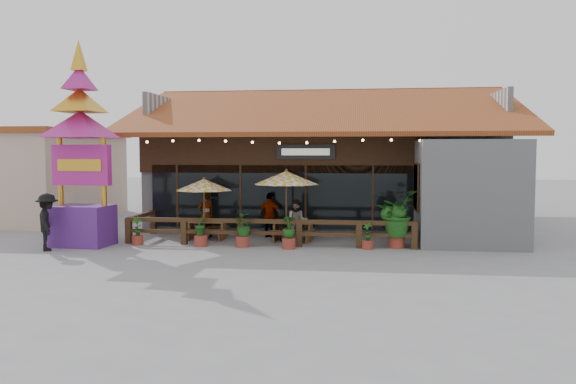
# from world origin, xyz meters

# --- Properties ---
(ground) EXTENTS (100.00, 100.00, 0.00)m
(ground) POSITION_xyz_m (0.00, 0.00, 0.00)
(ground) COLOR gray
(ground) RESTS_ON ground
(restaurant_building) EXTENTS (15.50, 14.73, 6.09)m
(restaurant_building) POSITION_xyz_m (0.26, 6.61, 2.21)
(restaurant_building) COLOR #B6B7BB
(restaurant_building) RESTS_ON ground
(patio_railing) EXTENTS (10.00, 2.60, 0.92)m
(patio_railing) POSITION_xyz_m (-2.25, -0.27, 0.61)
(patio_railing) COLOR #402B17
(patio_railing) RESTS_ON ground
(neighbor_building) EXTENTS (8.40, 8.40, 4.22)m
(neighbor_building) POSITION_xyz_m (-15.00, 6.00, 2.14)
(neighbor_building) COLOR #C5AA94
(neighbor_building) RESTS_ON ground
(umbrella_left) EXTENTS (2.34, 2.34, 2.28)m
(umbrella_left) POSITION_xyz_m (-4.15, 0.82, 1.99)
(umbrella_left) COLOR brown
(umbrella_left) RESTS_ON ground
(umbrella_right) EXTENTS (2.81, 2.81, 2.59)m
(umbrella_right) POSITION_xyz_m (-1.10, 0.81, 2.26)
(umbrella_right) COLOR brown
(umbrella_right) RESTS_ON ground
(picnic_table_left) EXTENTS (1.42, 1.23, 0.67)m
(picnic_table_left) POSITION_xyz_m (-4.03, 0.78, 0.45)
(picnic_table_left) COLOR brown
(picnic_table_left) RESTS_ON ground
(picnic_table_right) EXTENTS (1.54, 1.36, 0.70)m
(picnic_table_right) POSITION_xyz_m (-0.85, 0.73, 0.47)
(picnic_table_right) COLOR brown
(picnic_table_right) RESTS_ON ground
(thai_sign_tower) EXTENTS (2.94, 2.94, 7.45)m
(thai_sign_tower) POSITION_xyz_m (-7.85, -1.15, 3.94)
(thai_sign_tower) COLOR #54217B
(thai_sign_tower) RESTS_ON ground
(tropical_plant) EXTENTS (1.75, 1.82, 1.95)m
(tropical_plant) POSITION_xyz_m (2.74, -0.28, 1.12)
(tropical_plant) COLOR maroon
(tropical_plant) RESTS_ON ground
(diner_a) EXTENTS (0.75, 0.70, 1.71)m
(diner_a) POSITION_xyz_m (-4.21, 1.30, 0.86)
(diner_a) COLOR #382211
(diner_a) RESTS_ON ground
(diner_b) EXTENTS (0.79, 0.63, 1.54)m
(diner_b) POSITION_xyz_m (-0.64, 0.16, 0.77)
(diner_b) COLOR #382211
(diner_b) RESTS_ON ground
(diner_c) EXTENTS (1.07, 0.73, 1.68)m
(diner_c) POSITION_xyz_m (-1.80, 1.48, 0.84)
(diner_c) COLOR #382211
(diner_c) RESTS_ON ground
(pedestrian) EXTENTS (1.19, 1.39, 1.86)m
(pedestrian) POSITION_xyz_m (-8.50, -2.24, 0.93)
(pedestrian) COLOR black
(pedestrian) RESTS_ON ground
(planter_a) EXTENTS (0.39, 0.39, 0.97)m
(planter_a) POSITION_xyz_m (-6.09, -0.74, 0.41)
(planter_a) COLOR maroon
(planter_a) RESTS_ON ground
(planter_b) EXTENTS (0.46, 0.49, 1.12)m
(planter_b) POSITION_xyz_m (-3.83, -0.76, 0.50)
(planter_b) COLOR maroon
(planter_b) RESTS_ON ground
(planter_c) EXTENTS (0.86, 0.82, 1.12)m
(planter_c) POSITION_xyz_m (-2.38, -0.79, 0.63)
(planter_c) COLOR maroon
(planter_c) RESTS_ON ground
(planter_d) EXTENTS (0.51, 0.51, 1.09)m
(planter_d) POSITION_xyz_m (-0.80, -0.93, 0.53)
(planter_d) COLOR maroon
(planter_d) RESTS_ON ground
(planter_e) EXTENTS (0.38, 0.37, 0.90)m
(planter_e) POSITION_xyz_m (1.78, -0.69, 0.38)
(planter_e) COLOR maroon
(planter_e) RESTS_ON ground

